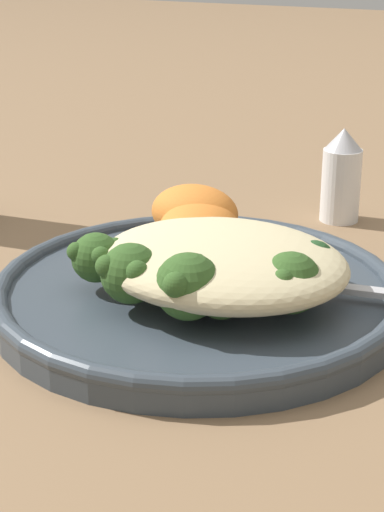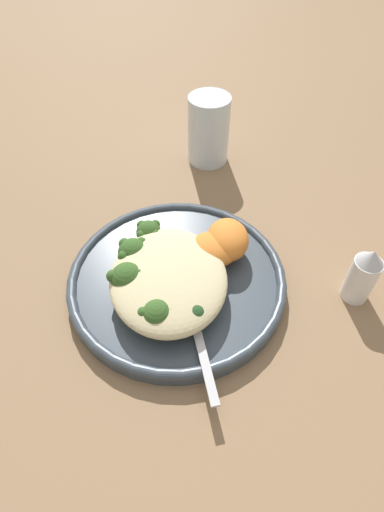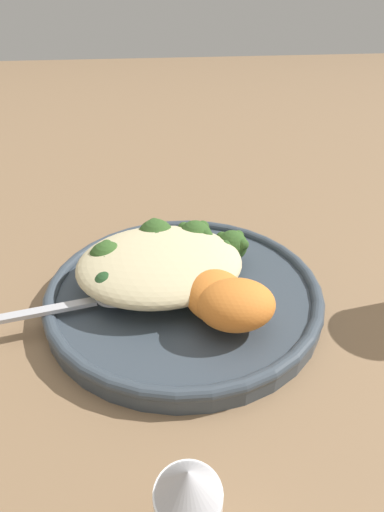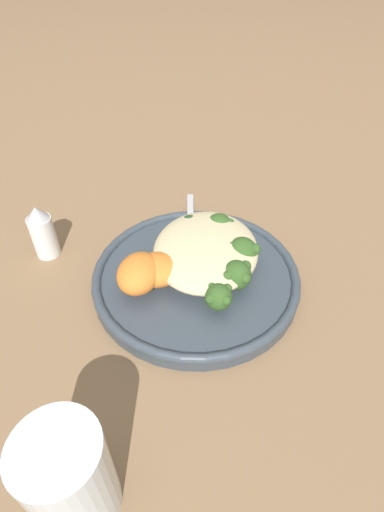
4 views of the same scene
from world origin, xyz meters
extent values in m
plane|color=#846647|center=(0.00, 0.00, 0.00)|extent=(4.00, 4.00, 0.00)
cylinder|color=#38424C|center=(0.00, 0.02, 0.01)|extent=(0.26, 0.26, 0.02)
torus|color=#38424C|center=(0.00, 0.02, 0.02)|extent=(0.26, 0.26, 0.01)
ellipsoid|color=beige|center=(-0.02, 0.03, 0.04)|extent=(0.16, 0.13, 0.04)
ellipsoid|color=#9EBC66|center=(0.02, 0.02, 0.03)|extent=(0.08, 0.07, 0.02)
sphere|color=#335623|center=(0.05, 0.05, 0.04)|extent=(0.03, 0.03, 0.03)
sphere|color=#335623|center=(0.06, 0.06, 0.04)|extent=(0.01, 0.01, 0.01)
sphere|color=#335623|center=(0.05, 0.06, 0.04)|extent=(0.01, 0.01, 0.01)
sphere|color=#335623|center=(0.05, 0.04, 0.04)|extent=(0.01, 0.01, 0.01)
sphere|color=#335623|center=(0.06, 0.04, 0.04)|extent=(0.01, 0.01, 0.01)
ellipsoid|color=#9EBC66|center=(0.01, 0.02, 0.03)|extent=(0.04, 0.10, 0.02)
sphere|color=#335623|center=(0.02, 0.07, 0.04)|extent=(0.04, 0.04, 0.04)
sphere|color=#335623|center=(0.03, 0.08, 0.05)|extent=(0.01, 0.01, 0.01)
sphere|color=#335623|center=(0.01, 0.08, 0.05)|extent=(0.01, 0.01, 0.01)
sphere|color=#335623|center=(0.01, 0.06, 0.05)|extent=(0.01, 0.01, 0.01)
sphere|color=#335623|center=(0.03, 0.06, 0.05)|extent=(0.01, 0.01, 0.01)
ellipsoid|color=#9EBC66|center=(0.00, 0.02, 0.03)|extent=(0.04, 0.11, 0.01)
sphere|color=#335623|center=(-0.02, 0.07, 0.04)|extent=(0.04, 0.04, 0.04)
sphere|color=#335623|center=(-0.02, 0.09, 0.05)|extent=(0.01, 0.01, 0.01)
sphere|color=#335623|center=(-0.02, 0.06, 0.05)|extent=(0.01, 0.01, 0.01)
ellipsoid|color=#9EBC66|center=(-0.01, 0.02, 0.03)|extent=(0.06, 0.09, 0.02)
sphere|color=#335623|center=(-0.04, 0.06, 0.04)|extent=(0.03, 0.03, 0.03)
sphere|color=#335623|center=(-0.04, 0.08, 0.04)|extent=(0.01, 0.01, 0.01)
sphere|color=#335623|center=(-0.04, 0.05, 0.04)|extent=(0.01, 0.01, 0.01)
ellipsoid|color=#9EBC66|center=(-0.02, 0.01, 0.03)|extent=(0.10, 0.06, 0.01)
sphere|color=#335623|center=(-0.07, 0.04, 0.04)|extent=(0.04, 0.04, 0.04)
sphere|color=#335623|center=(-0.07, 0.05, 0.05)|extent=(0.01, 0.01, 0.01)
sphere|color=#335623|center=(-0.07, 0.03, 0.05)|extent=(0.01, 0.01, 0.01)
ellipsoid|color=orange|center=(0.03, -0.05, 0.04)|extent=(0.07, 0.06, 0.04)
ellipsoid|color=orange|center=(0.02, -0.03, 0.04)|extent=(0.07, 0.08, 0.03)
sphere|color=#234723|center=(-0.05, 0.01, 0.03)|extent=(0.03, 0.03, 0.03)
sphere|color=#234723|center=(-0.06, 0.02, 0.04)|extent=(0.03, 0.03, 0.03)
sphere|color=#234723|center=(-0.07, 0.02, 0.03)|extent=(0.03, 0.03, 0.03)
sphere|color=#234723|center=(-0.07, 0.00, 0.04)|extent=(0.03, 0.03, 0.03)
sphere|color=#234723|center=(-0.06, 0.00, 0.03)|extent=(0.03, 0.03, 0.03)
cube|color=#B7B7BC|center=(-0.12, -0.01, 0.02)|extent=(0.08, 0.02, 0.00)
ellipsoid|color=#B7B7BC|center=(-0.06, 0.00, 0.03)|extent=(0.05, 0.04, 0.01)
cone|color=#B2B2B7|center=(-0.03, -0.19, 0.07)|extent=(0.03, 0.03, 0.02)
camera|label=1|loc=(-0.21, 0.47, 0.23)|focal=60.00mm
camera|label=2|loc=(-0.30, 0.02, 0.39)|focal=28.00mm
camera|label=3|loc=(-0.04, -0.29, 0.25)|focal=28.00mm
camera|label=4|loc=(0.35, 0.06, 0.37)|focal=28.00mm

